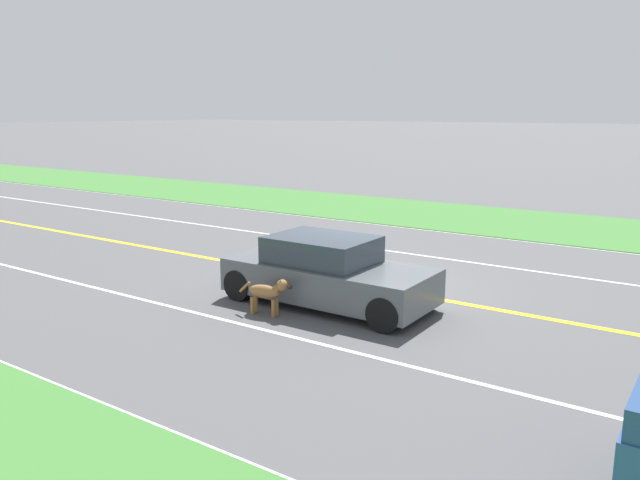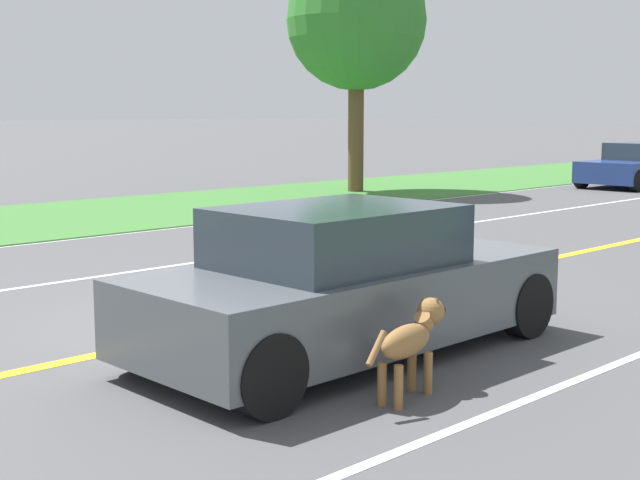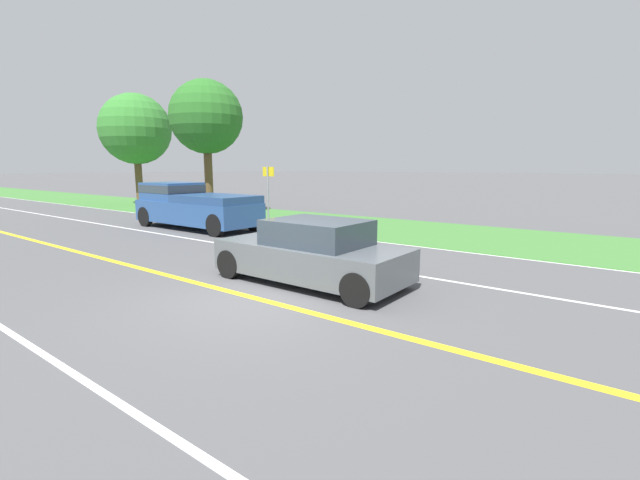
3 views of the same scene
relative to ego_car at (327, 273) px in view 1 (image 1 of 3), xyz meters
name	(u,v)px [view 1 (image 1 of 3)]	position (x,y,z in m)	size (l,w,h in m)	color
ground_plane	(369,287)	(-1.57, 0.07, -0.65)	(400.00, 400.00, 0.00)	#4C4C4F
centre_divider_line	(369,287)	(-1.57, 0.07, -0.65)	(0.18, 160.00, 0.01)	yellow
lane_edge_line_right	(106,407)	(5.43, 0.07, -0.65)	(0.14, 160.00, 0.01)	white
lane_edge_line_left	(479,236)	(-8.57, 0.07, -0.65)	(0.14, 160.00, 0.01)	white
lane_dash_same_dir	(271,332)	(1.93, 0.07, -0.65)	(0.10, 160.00, 0.01)	white
lane_dash_oncoming	(433,257)	(-5.07, 0.07, -0.65)	(0.10, 160.00, 0.01)	white
grass_verge_left	(509,222)	(-11.57, 0.07, -0.63)	(6.00, 160.00, 0.03)	#3D7533
ego_car	(327,273)	(0.00, 0.00, 0.00)	(1.85, 4.26, 1.39)	#51565B
dog	(269,292)	(1.24, -0.53, -0.17)	(0.36, 1.15, 0.77)	olive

